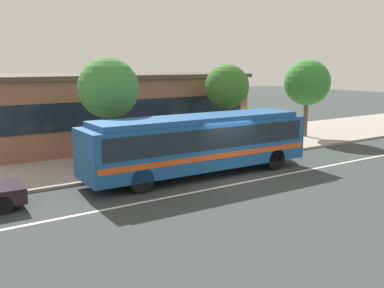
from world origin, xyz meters
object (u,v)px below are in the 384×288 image
pedestrian_waiting_near_sign (98,152)px  street_tree_near_stop (108,89)px  pedestrian_walking_along_curb (251,133)px  bus_stop_sign (245,125)px  street_tree_far_end (307,83)px  transit_bus (200,141)px  pedestrian_standing_by_tree (202,137)px  street_tree_mid_block (227,87)px

pedestrian_waiting_near_sign → street_tree_near_stop: street_tree_near_stop is taller
pedestrian_walking_along_curb → bus_stop_sign: size_ratio=0.64×
street_tree_near_stop → street_tree_far_end: 14.44m
transit_bus → pedestrian_standing_by_tree: (2.20, 2.93, -0.44)m
transit_bus → pedestrian_walking_along_curb: 6.06m
pedestrian_walking_along_curb → pedestrian_standing_by_tree: (-3.21, 0.24, 0.05)m
transit_bus → pedestrian_waiting_near_sign: bearing=146.8°
transit_bus → bus_stop_sign: size_ratio=4.11×
pedestrian_standing_by_tree → bus_stop_sign: (1.88, -1.26, 0.66)m
street_tree_mid_block → street_tree_near_stop: bearing=-173.6°
street_tree_near_stop → street_tree_mid_block: 7.82m
bus_stop_sign → street_tree_far_end: 8.28m
transit_bus → street_tree_mid_block: size_ratio=2.22×
transit_bus → pedestrian_waiting_near_sign: 4.58m
pedestrian_standing_by_tree → street_tree_mid_block: street_tree_mid_block is taller
pedestrian_standing_by_tree → bus_stop_sign: 2.36m
transit_bus → street_tree_far_end: size_ratio=2.08×
pedestrian_walking_along_curb → bus_stop_sign: (-1.33, -1.03, 0.70)m
pedestrian_waiting_near_sign → bus_stop_sign: 7.96m
pedestrian_walking_along_curb → street_tree_far_end: street_tree_far_end is taller
street_tree_mid_block → pedestrian_walking_along_curb: bearing=-78.0°
transit_bus → street_tree_near_stop: 5.04m
bus_stop_sign → street_tree_near_stop: (-6.82, 1.93, 2.02)m
transit_bus → street_tree_mid_block: 7.03m
transit_bus → street_tree_far_end: (11.69, 4.28, 2.16)m
street_tree_far_end → pedestrian_walking_along_curb: bearing=-165.8°
pedestrian_standing_by_tree → street_tree_mid_block: (2.83, 1.54, 2.49)m
street_tree_mid_block → street_tree_far_end: street_tree_far_end is taller
pedestrian_waiting_near_sign → transit_bus: bearing=-33.2°
bus_stop_sign → street_tree_near_stop: 7.37m
pedestrian_waiting_near_sign → pedestrian_walking_along_curb: pedestrian_waiting_near_sign is taller
bus_stop_sign → pedestrian_standing_by_tree: bearing=146.1°
pedestrian_standing_by_tree → street_tree_near_stop: 5.66m
pedestrian_walking_along_curb → street_tree_near_stop: 8.64m
pedestrian_waiting_near_sign → street_tree_mid_block: bearing=12.6°
pedestrian_walking_along_curb → bus_stop_sign: 1.82m
pedestrian_walking_along_curb → bus_stop_sign: bearing=-142.3°
transit_bus → pedestrian_waiting_near_sign: transit_bus is taller
transit_bus → pedestrian_walking_along_curb: bearing=26.5°
pedestrian_standing_by_tree → pedestrian_walking_along_curb: bearing=-4.2°
pedestrian_waiting_near_sign → street_tree_near_stop: 3.12m
pedestrian_walking_along_curb → pedestrian_standing_by_tree: size_ratio=0.96×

